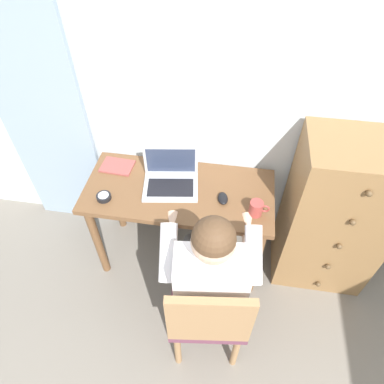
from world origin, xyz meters
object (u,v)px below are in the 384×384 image
object	(u,v)px
chair	(208,314)
person_seated	(210,266)
coffee_mug	(256,208)
laptop	(171,178)
desk	(179,202)
dresser	(334,216)
desk_clock	(104,197)
notebook_pad	(117,166)
computer_mouse	(223,198)

from	to	relation	value
chair	person_seated	bearing A→B (deg)	96.38
person_seated	coffee_mug	size ratio (longest dim) A/B	10.12
laptop	coffee_mug	world-z (taller)	laptop
coffee_mug	desk	bearing A→B (deg)	165.87
dresser	person_seated	distance (m)	0.93
desk	desk_clock	size ratio (longest dim) A/B	13.28
desk	dresser	size ratio (longest dim) A/B	1.02
chair	coffee_mug	world-z (taller)	chair
desk_clock	coffee_mug	bearing A→B (deg)	1.46
desk	notebook_pad	size ratio (longest dim) A/B	5.69
person_seated	notebook_pad	distance (m)	0.94
laptop	desk_clock	xyz separation A→B (m)	(-0.38, -0.19, -0.04)
notebook_pad	coffee_mug	distance (m)	0.97
computer_mouse	desk_clock	distance (m)	0.73
desk_clock	notebook_pad	size ratio (longest dim) A/B	0.43
person_seated	desk_clock	bearing A→B (deg)	154.07
computer_mouse	coffee_mug	bearing A→B (deg)	-32.23
desk_clock	laptop	bearing A→B (deg)	26.23
dresser	person_seated	bearing A→B (deg)	-143.73
person_seated	dresser	bearing A→B (deg)	36.27
computer_mouse	desk_clock	xyz separation A→B (m)	(-0.72, -0.10, -0.00)
chair	computer_mouse	bearing A→B (deg)	89.63
desk	coffee_mug	distance (m)	0.53
dresser	notebook_pad	size ratio (longest dim) A/B	5.60
computer_mouse	coffee_mug	xyz separation A→B (m)	(0.20, -0.08, 0.03)
dresser	chair	size ratio (longest dim) A/B	1.31
person_seated	computer_mouse	size ratio (longest dim) A/B	12.14
computer_mouse	notebook_pad	distance (m)	0.75
chair	computer_mouse	distance (m)	0.67
person_seated	desk_clock	distance (m)	0.78
desk_clock	coffee_mug	world-z (taller)	coffee_mug
computer_mouse	desk_clock	world-z (taller)	computer_mouse
desk_clock	coffee_mug	size ratio (longest dim) A/B	0.75
computer_mouse	desk	bearing A→B (deg)	159.16
laptop	notebook_pad	bearing A→B (deg)	165.69
person_seated	coffee_mug	xyz separation A→B (m)	(0.23, 0.36, 0.10)
chair	computer_mouse	world-z (taller)	chair
computer_mouse	notebook_pad	world-z (taller)	computer_mouse
desk	laptop	xyz separation A→B (m)	(-0.06, 0.04, 0.17)
coffee_mug	notebook_pad	bearing A→B (deg)	164.16
desk	computer_mouse	xyz separation A→B (m)	(0.28, -0.05, 0.14)
desk	notebook_pad	world-z (taller)	notebook_pad
chair	person_seated	xyz separation A→B (m)	(-0.02, 0.18, 0.18)
dresser	person_seated	xyz separation A→B (m)	(-0.75, -0.55, 0.10)
notebook_pad	laptop	bearing A→B (deg)	-10.98
person_seated	chair	bearing A→B (deg)	-83.62
dresser	desk_clock	bearing A→B (deg)	-171.75
dresser	desk_clock	size ratio (longest dim) A/B	13.06
computer_mouse	coffee_mug	world-z (taller)	coffee_mug
dresser	computer_mouse	size ratio (longest dim) A/B	11.75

